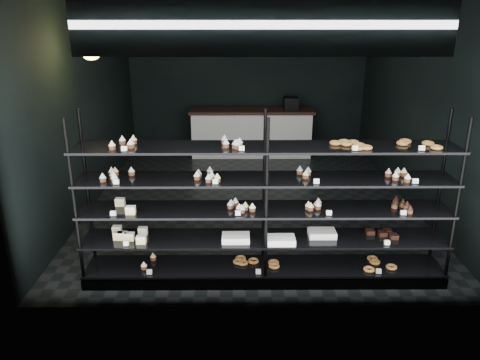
{
  "coord_description": "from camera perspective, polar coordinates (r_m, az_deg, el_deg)",
  "views": [
    {
      "loc": [
        -0.23,
        -7.11,
        2.85
      ],
      "look_at": [
        -0.19,
        -1.9,
        1.0
      ],
      "focal_mm": 35.0,
      "sensor_mm": 36.0,
      "label": 1
    }
  ],
  "objects": [
    {
      "name": "room",
      "position": [
        7.22,
        1.45,
        9.63
      ],
      "size": [
        5.01,
        6.01,
        3.2
      ],
      "color": "black",
      "rests_on": "ground"
    },
    {
      "name": "pendant_lamp",
      "position": [
        6.29,
        -17.77,
        15.08
      ],
      "size": [
        0.29,
        0.29,
        0.87
      ],
      "color": "black",
      "rests_on": "room"
    },
    {
      "name": "signage",
      "position": [
        4.19,
        2.88,
        18.2
      ],
      "size": [
        3.3,
        0.05,
        0.5
      ],
      "color": "#0B0E39",
      "rests_on": "room"
    },
    {
      "name": "service_counter",
      "position": [
        9.9,
        1.45,
        5.89
      ],
      "size": [
        2.57,
        0.65,
        1.23
      ],
      "color": "silver",
      "rests_on": "room"
    },
    {
      "name": "display_shelf",
      "position": [
        5.17,
        2.72,
        -5.88
      ],
      "size": [
        4.0,
        0.5,
        1.91
      ],
      "color": "black",
      "rests_on": "room"
    }
  ]
}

